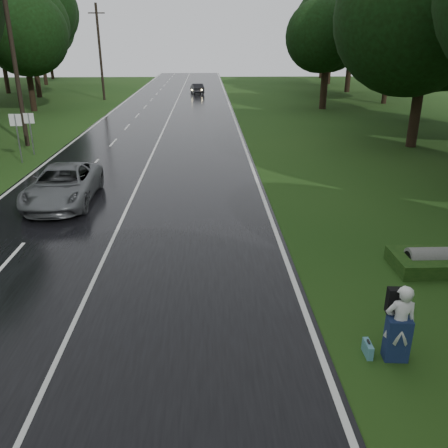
{
  "coord_description": "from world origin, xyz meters",
  "views": [
    {
      "loc": [
        3.34,
        -11.58,
        6.55
      ],
      "look_at": [
        3.85,
        2.1,
        1.1
      ],
      "focal_mm": 37.28,
      "sensor_mm": 36.0,
      "label": 1
    }
  ],
  "objects": [
    {
      "name": "ground",
      "position": [
        0.0,
        0.0,
        0.0
      ],
      "size": [
        160.0,
        160.0,
        0.0
      ],
      "primitive_type": "plane",
      "color": "#1F3F12",
      "rests_on": "ground"
    },
    {
      "name": "road",
      "position": [
        0.0,
        20.0,
        0.02
      ],
      "size": [
        12.0,
        140.0,
        0.04
      ],
      "primitive_type": "cube",
      "color": "black",
      "rests_on": "ground"
    },
    {
      "name": "lane_center",
      "position": [
        0.0,
        20.0,
        0.04
      ],
      "size": [
        0.12,
        140.0,
        0.01
      ],
      "primitive_type": "cube",
      "color": "silver",
      "rests_on": "road"
    },
    {
      "name": "grey_car",
      "position": [
        -2.78,
        7.58,
        0.81
      ],
      "size": [
        2.7,
        5.6,
        1.54
      ],
      "primitive_type": "imported",
      "rotation": [
        0.0,
        0.0,
        0.03
      ],
      "color": "#565A5C",
      "rests_on": "road"
    },
    {
      "name": "far_car",
      "position": [
        2.19,
        50.65,
        0.66
      ],
      "size": [
        1.93,
        3.92,
        1.24
      ],
      "primitive_type": "imported",
      "rotation": [
        0.0,
        0.0,
        3.31
      ],
      "color": "black",
      "rests_on": "road"
    },
    {
      "name": "hitchhiker",
      "position": [
        7.4,
        -3.28,
        0.84
      ],
      "size": [
        0.7,
        0.63,
        1.82
      ],
      "color": "silver",
      "rests_on": "ground"
    },
    {
      "name": "suitcase",
      "position": [
        6.84,
        -3.15,
        0.16
      ],
      "size": [
        0.14,
        0.45,
        0.32
      ],
      "primitive_type": "cube",
      "rotation": [
        0.0,
        0.0,
        6.27
      ],
      "color": "teal",
      "rests_on": "ground"
    },
    {
      "name": "culvert",
      "position": [
        10.08,
        0.92,
        0.0
      ],
      "size": [
        1.38,
        0.69,
        0.69
      ],
      "primitive_type": "cylinder",
      "rotation": [
        0.0,
        1.57,
        0.0
      ],
      "color": "slate",
      "rests_on": "ground"
    },
    {
      "name": "utility_pole_mid",
      "position": [
        -8.5,
        19.32,
        0.0
      ],
      "size": [
        1.8,
        0.28,
        10.06
      ],
      "primitive_type": null,
      "color": "black",
      "rests_on": "ground"
    },
    {
      "name": "utility_pole_far",
      "position": [
        -8.5,
        44.43,
        0.0
      ],
      "size": [
        1.8,
        0.28,
        10.25
      ],
      "primitive_type": null,
      "color": "black",
      "rests_on": "ground"
    },
    {
      "name": "road_sign_a",
      "position": [
        -7.2,
        14.73,
        0.0
      ],
      "size": [
        0.66,
        0.1,
        2.74
      ],
      "primitive_type": null,
      "color": "white",
      "rests_on": "ground"
    },
    {
      "name": "road_sign_b",
      "position": [
        -7.2,
        16.73,
        0.0
      ],
      "size": [
        0.6,
        0.1,
        2.49
      ],
      "primitive_type": null,
      "color": "white",
      "rests_on": "ground"
    },
    {
      "name": "tree_left_e",
      "position": [
        -13.55,
        35.56,
        0.0
      ],
      "size": [
        8.06,
        8.06,
        12.59
      ],
      "primitive_type": null,
      "color": "black",
      "rests_on": "ground"
    },
    {
      "name": "tree_left_f",
      "position": [
        -16.9,
        47.39,
        0.0
      ],
      "size": [
        8.89,
        8.89,
        13.9
      ],
      "primitive_type": null,
      "color": "black",
      "rests_on": "ground"
    },
    {
      "name": "tree_right_d",
      "position": [
        16.72,
        18.18,
        0.0
      ],
      "size": [
        8.28,
        8.28,
        12.94
      ],
      "primitive_type": null,
      "color": "black",
      "rests_on": "ground"
    },
    {
      "name": "tree_right_e",
      "position": [
        15.1,
        36.08,
        0.0
      ],
      "size": [
        8.14,
        8.14,
        12.72
      ],
      "primitive_type": null,
      "color": "black",
      "rests_on": "ground"
    },
    {
      "name": "tree_right_f",
      "position": [
        17.9,
        47.55,
        0.0
      ],
      "size": [
        8.17,
        8.17,
        12.77
      ],
      "primitive_type": null,
      "color": "black",
      "rests_on": "ground"
    }
  ]
}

